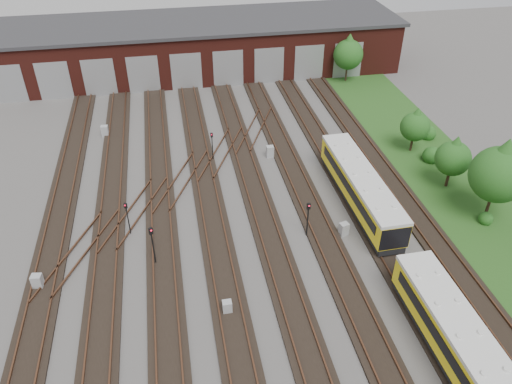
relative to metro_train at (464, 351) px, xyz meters
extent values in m
plane|color=#4A4745|center=(-10.00, 8.10, -1.73)|extent=(120.00, 120.00, 0.00)
cube|color=black|center=(-24.00, 8.10, -1.64)|extent=(2.40, 70.00, 0.18)
cube|color=brown|center=(-24.72, 8.10, -1.47)|extent=(0.10, 70.00, 0.15)
cube|color=brown|center=(-23.28, 8.10, -1.47)|extent=(0.10, 70.00, 0.15)
cube|color=black|center=(-20.00, 8.10, -1.64)|extent=(2.40, 70.00, 0.18)
cube|color=brown|center=(-20.72, 8.10, -1.47)|extent=(0.10, 70.00, 0.15)
cube|color=brown|center=(-19.28, 8.10, -1.47)|extent=(0.10, 70.00, 0.15)
cube|color=black|center=(-16.00, 8.10, -1.64)|extent=(2.40, 70.00, 0.18)
cube|color=brown|center=(-16.72, 8.10, -1.47)|extent=(0.10, 70.00, 0.15)
cube|color=brown|center=(-15.28, 8.10, -1.47)|extent=(0.10, 70.00, 0.15)
cube|color=black|center=(-12.00, 8.10, -1.64)|extent=(2.40, 70.00, 0.18)
cube|color=brown|center=(-12.72, 8.10, -1.47)|extent=(0.10, 70.00, 0.15)
cube|color=brown|center=(-11.28, 8.10, -1.47)|extent=(0.10, 70.00, 0.15)
cube|color=black|center=(-8.00, 8.10, -1.64)|extent=(2.40, 70.00, 0.18)
cube|color=brown|center=(-8.72, 8.10, -1.47)|extent=(0.10, 70.00, 0.15)
cube|color=brown|center=(-7.28, 8.10, -1.47)|extent=(0.10, 70.00, 0.15)
cube|color=black|center=(-4.00, 8.10, -1.64)|extent=(2.40, 70.00, 0.18)
cube|color=brown|center=(-4.72, 8.10, -1.47)|extent=(0.10, 70.00, 0.15)
cube|color=brown|center=(-3.28, 8.10, -1.47)|extent=(0.10, 70.00, 0.15)
cube|color=black|center=(0.00, 8.10, -1.64)|extent=(2.40, 70.00, 0.18)
cube|color=brown|center=(-0.72, 8.10, -1.47)|extent=(0.10, 70.00, 0.15)
cube|color=brown|center=(0.72, 8.10, -1.47)|extent=(0.10, 70.00, 0.15)
cube|color=black|center=(4.00, 8.10, -1.64)|extent=(2.40, 70.00, 0.18)
cube|color=brown|center=(3.28, 8.10, -1.47)|extent=(0.10, 70.00, 0.15)
cube|color=brown|center=(4.72, 8.10, -1.47)|extent=(0.10, 70.00, 0.15)
cube|color=brown|center=(-18.00, 18.10, -1.47)|extent=(5.40, 9.62, 0.15)
cube|color=brown|center=(-14.00, 22.10, -1.47)|extent=(5.40, 9.62, 0.15)
cube|color=brown|center=(-10.00, 26.10, -1.47)|extent=(5.40, 9.62, 0.15)
cube|color=brown|center=(-22.00, 14.10, -1.47)|extent=(5.40, 9.62, 0.15)
cube|color=brown|center=(-6.00, 30.10, -1.47)|extent=(5.40, 9.62, 0.15)
cube|color=#4D1913|center=(-10.00, 48.10, 1.27)|extent=(50.00, 12.00, 6.00)
cube|color=#2E2E31|center=(-10.00, 48.10, 4.42)|extent=(51.00, 12.50, 0.40)
cube|color=gray|center=(-32.00, 42.08, 0.47)|extent=(3.60, 0.12, 4.40)
cube|color=gray|center=(-27.00, 42.08, 0.47)|extent=(3.60, 0.12, 4.40)
cube|color=gray|center=(-22.00, 42.08, 0.47)|extent=(3.60, 0.12, 4.40)
cube|color=gray|center=(-17.00, 42.08, 0.47)|extent=(3.60, 0.12, 4.40)
cube|color=gray|center=(-12.00, 42.08, 0.47)|extent=(3.60, 0.12, 4.40)
cube|color=gray|center=(-7.00, 42.08, 0.47)|extent=(3.60, 0.12, 4.40)
cube|color=gray|center=(-2.00, 42.08, 0.47)|extent=(3.60, 0.12, 4.40)
cube|color=gray|center=(3.00, 42.08, 0.47)|extent=(3.60, 0.12, 4.40)
cube|color=gray|center=(8.00, 42.08, 0.47)|extent=(3.60, 0.12, 4.40)
cube|color=#254C19|center=(9.00, 18.10, -1.70)|extent=(8.00, 55.00, 0.05)
cube|color=black|center=(0.00, 0.00, -1.13)|extent=(2.19, 13.24, 0.53)
cube|color=gold|center=(0.00, 0.00, 0.10)|extent=(2.45, 13.25, 1.94)
cube|color=silver|center=(0.00, 0.00, 1.20)|extent=(2.54, 13.25, 0.26)
cube|color=black|center=(-1.16, -0.01, 0.32)|extent=(0.20, 11.63, 0.75)
cube|color=black|center=(1.16, 0.01, 0.32)|extent=(0.20, 11.63, 0.75)
cube|color=black|center=(0.00, 16.00, -1.13)|extent=(2.19, 13.24, 0.53)
cube|color=gold|center=(0.00, 16.00, 0.10)|extent=(2.45, 13.25, 1.94)
cube|color=silver|center=(0.00, 16.00, 1.20)|extent=(2.54, 13.25, 0.26)
cube|color=black|center=(-1.16, 15.99, 0.32)|extent=(0.20, 11.63, 0.75)
cube|color=black|center=(1.16, 16.01, 0.32)|extent=(0.20, 11.63, 0.75)
cylinder|color=black|center=(-16.55, 11.94, -0.34)|extent=(0.11, 0.11, 2.78)
cube|color=black|center=(-16.55, 11.94, 1.32)|extent=(0.30, 0.24, 0.53)
sphere|color=red|center=(-16.55, 11.84, 1.42)|extent=(0.13, 0.13, 0.13)
cylinder|color=black|center=(-18.35, 15.71, -0.51)|extent=(0.09, 0.09, 2.44)
cube|color=black|center=(-18.35, 15.71, 0.93)|extent=(0.25, 0.21, 0.43)
sphere|color=red|center=(-18.35, 15.63, 1.01)|extent=(0.10, 0.10, 0.10)
cylinder|color=black|center=(-10.92, 25.17, -0.49)|extent=(0.09, 0.09, 2.48)
cube|color=black|center=(-10.92, 25.17, 0.97)|extent=(0.24, 0.16, 0.43)
sphere|color=red|center=(-10.92, 25.08, 1.05)|extent=(0.10, 0.10, 0.10)
cylinder|color=black|center=(-5.21, 13.02, -0.48)|extent=(0.10, 0.10, 2.50)
cube|color=black|center=(-5.21, 13.02, 1.03)|extent=(0.27, 0.18, 0.52)
sphere|color=red|center=(-5.21, 12.91, 1.13)|extent=(0.12, 0.12, 0.12)
cube|color=#A3A6A8|center=(-24.29, 11.10, -1.17)|extent=(0.75, 0.65, 1.11)
cube|color=#A3A6A8|center=(-21.09, 31.90, -1.16)|extent=(0.72, 0.61, 1.13)
cube|color=#A3A6A8|center=(-12.18, 6.61, -1.24)|extent=(0.59, 0.49, 0.98)
cube|color=#A3A6A8|center=(-5.54, 24.83, -1.17)|extent=(0.67, 0.56, 1.12)
cube|color=#A3A6A8|center=(-2.44, 12.58, -1.20)|extent=(0.75, 0.67, 1.06)
cylinder|color=black|center=(7.54, 40.92, -0.81)|extent=(0.21, 0.21, 1.84)
sphere|color=#1A4D16|center=(7.54, 40.92, 1.65)|extent=(3.59, 3.59, 3.59)
cone|color=#1A4D16|center=(7.54, 40.92, 2.93)|extent=(3.07, 3.07, 2.56)
cylinder|color=black|center=(8.05, 23.38, -1.02)|extent=(0.22, 0.22, 1.42)
sphere|color=#1A4D16|center=(8.05, 23.38, 0.87)|extent=(2.76, 2.76, 2.76)
cone|color=#1A4D16|center=(8.05, 23.38, 1.86)|extent=(2.37, 2.37, 1.97)
cylinder|color=black|center=(9.32, 12.51, -0.62)|extent=(0.24, 0.24, 2.22)
sphere|color=#1A4D16|center=(9.32, 12.51, 2.35)|extent=(4.33, 4.33, 4.33)
cone|color=#1A4D16|center=(9.32, 12.51, 3.89)|extent=(3.71, 3.71, 3.09)
cylinder|color=black|center=(8.45, 17.15, -0.96)|extent=(0.26, 0.26, 1.53)
sphere|color=#1A4D16|center=(8.45, 17.15, 1.08)|extent=(2.97, 2.97, 2.97)
cone|color=#1A4D16|center=(8.45, 17.15, 2.14)|extent=(2.55, 2.55, 2.12)
sphere|color=#1A4D16|center=(8.95, 11.88, -1.17)|extent=(1.13, 1.13, 1.13)
sphere|color=#1A4D16|center=(9.09, 21.24, -0.88)|extent=(1.69, 1.69, 1.69)
sphere|color=#1A4D16|center=(10.80, 25.40, -0.94)|extent=(1.58, 1.58, 1.58)
camera|label=1|loc=(-14.39, -14.83, 22.84)|focal=35.00mm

